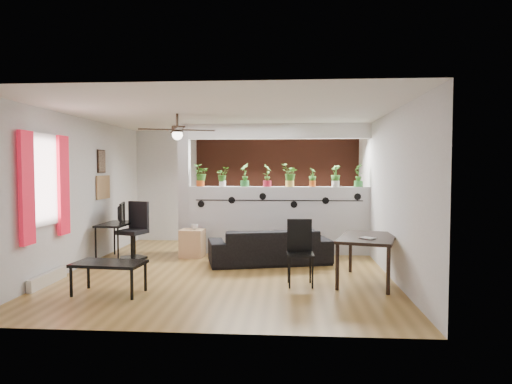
% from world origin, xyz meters
% --- Properties ---
extents(room_shell, '(6.30, 7.10, 2.90)m').
position_xyz_m(room_shell, '(0.00, 0.00, 1.30)').
color(room_shell, brown).
rests_on(room_shell, ground).
extents(partition_wall, '(3.60, 0.18, 1.35)m').
position_xyz_m(partition_wall, '(0.80, 1.50, 0.68)').
color(partition_wall, '#BCBCC1').
rests_on(partition_wall, ground).
extents(ceiling_header, '(3.60, 0.18, 0.30)m').
position_xyz_m(ceiling_header, '(0.80, 1.50, 2.45)').
color(ceiling_header, silver).
rests_on(ceiling_header, room_shell).
extents(pier_column, '(0.22, 0.20, 2.60)m').
position_xyz_m(pier_column, '(-1.11, 1.50, 1.30)').
color(pier_column, '#BCBCC1').
rests_on(pier_column, ground).
extents(brick_panel, '(3.90, 0.05, 2.60)m').
position_xyz_m(brick_panel, '(0.80, 2.97, 1.30)').
color(brick_panel, '#AC4B31').
rests_on(brick_panel, ground).
extents(vine_decal, '(3.31, 0.01, 0.30)m').
position_xyz_m(vine_decal, '(0.80, 1.40, 1.08)').
color(vine_decal, black).
rests_on(vine_decal, partition_wall).
extents(window_assembly, '(0.09, 1.30, 1.55)m').
position_xyz_m(window_assembly, '(-2.56, -1.20, 1.51)').
color(window_assembly, white).
rests_on(window_assembly, room_shell).
extents(baseboard_heater, '(0.08, 1.00, 0.18)m').
position_xyz_m(baseboard_heater, '(-2.54, -1.20, 0.09)').
color(baseboard_heater, silver).
rests_on(baseboard_heater, ground).
extents(corkboard, '(0.03, 0.60, 0.45)m').
position_xyz_m(corkboard, '(-2.58, 0.95, 1.35)').
color(corkboard, '#946E47').
rests_on(corkboard, room_shell).
extents(framed_art, '(0.03, 0.34, 0.44)m').
position_xyz_m(framed_art, '(-2.58, 0.90, 1.85)').
color(framed_art, '#8C7259').
rests_on(framed_art, room_shell).
extents(ceiling_fan, '(1.19, 1.19, 0.43)m').
position_xyz_m(ceiling_fan, '(-0.80, -0.30, 2.31)').
color(ceiling_fan, black).
rests_on(ceiling_fan, room_shell).
extents(potted_plant_0, '(0.26, 0.22, 0.45)m').
position_xyz_m(potted_plant_0, '(-0.78, 1.50, 1.59)').
color(potted_plant_0, '#CC4D18').
rests_on(potted_plant_0, partition_wall).
extents(potted_plant_1, '(0.24, 0.23, 0.39)m').
position_xyz_m(potted_plant_1, '(-0.33, 1.50, 1.56)').
color(potted_plant_1, white).
rests_on(potted_plant_1, partition_wall).
extents(potted_plant_2, '(0.29, 0.31, 0.47)m').
position_xyz_m(potted_plant_2, '(0.12, 1.50, 1.60)').
color(potted_plant_2, '#31863D').
rests_on(potted_plant_2, partition_wall).
extents(potted_plant_3, '(0.25, 0.28, 0.46)m').
position_xyz_m(potted_plant_3, '(0.57, 1.50, 1.59)').
color(potted_plant_3, '#B51D33').
rests_on(potted_plant_3, partition_wall).
extents(potted_plant_4, '(0.30, 0.31, 0.46)m').
position_xyz_m(potted_plant_4, '(1.03, 1.50, 1.59)').
color(potted_plant_4, gold).
rests_on(potted_plant_4, partition_wall).
extents(potted_plant_5, '(0.18, 0.20, 0.37)m').
position_xyz_m(potted_plant_5, '(1.48, 1.50, 1.55)').
color(potted_plant_5, '#D15618').
rests_on(potted_plant_5, partition_wall).
extents(potted_plant_6, '(0.28, 0.27, 0.43)m').
position_xyz_m(potted_plant_6, '(1.93, 1.50, 1.58)').
color(potted_plant_6, silver).
rests_on(potted_plant_6, partition_wall).
extents(potted_plant_7, '(0.31, 0.32, 0.47)m').
position_xyz_m(potted_plant_7, '(2.38, 1.50, 1.60)').
color(potted_plant_7, '#308436').
rests_on(potted_plant_7, partition_wall).
extents(sofa, '(2.19, 1.28, 0.60)m').
position_xyz_m(sofa, '(0.66, 0.55, 0.30)').
color(sofa, black).
rests_on(sofa, ground).
extents(cube_shelf, '(0.46, 0.42, 0.54)m').
position_xyz_m(cube_shelf, '(-0.85, 1.03, 0.27)').
color(cube_shelf, tan).
rests_on(cube_shelf, ground).
extents(cup, '(0.13, 0.13, 0.10)m').
position_xyz_m(cup, '(-0.80, 1.03, 0.59)').
color(cup, gray).
rests_on(cup, cube_shelf).
extents(computer_desk, '(0.50, 0.95, 0.68)m').
position_xyz_m(computer_desk, '(-2.25, 0.74, 0.62)').
color(computer_desk, black).
rests_on(computer_desk, ground).
extents(monitor, '(0.37, 0.15, 0.20)m').
position_xyz_m(monitor, '(-2.25, 0.89, 0.79)').
color(monitor, black).
rests_on(monitor, computer_desk).
extents(office_chair, '(0.57, 0.57, 1.07)m').
position_xyz_m(office_chair, '(-1.88, 0.68, 0.47)').
color(office_chair, black).
rests_on(office_chair, ground).
extents(dining_table, '(1.10, 1.44, 0.70)m').
position_xyz_m(dining_table, '(2.19, -0.71, 0.62)').
color(dining_table, black).
rests_on(dining_table, ground).
extents(book, '(0.25, 0.25, 0.02)m').
position_xyz_m(book, '(2.09, -1.01, 0.71)').
color(book, gray).
rests_on(book, dining_table).
extents(folding_chair, '(0.41, 0.41, 0.96)m').
position_xyz_m(folding_chair, '(1.17, -0.90, 0.57)').
color(folding_chair, black).
rests_on(folding_chair, ground).
extents(coffee_table, '(0.98, 0.60, 0.44)m').
position_xyz_m(coffee_table, '(-1.44, -1.62, 0.39)').
color(coffee_table, black).
rests_on(coffee_table, ground).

